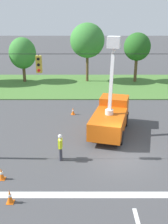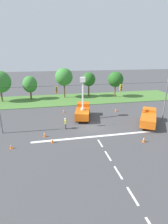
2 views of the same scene
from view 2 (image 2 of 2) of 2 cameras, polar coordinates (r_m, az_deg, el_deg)
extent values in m
plane|color=#424244|center=(27.93, 1.87, -4.61)|extent=(200.00, 200.00, 0.00)
cube|color=#477533|center=(44.76, -3.55, 4.25)|extent=(56.00, 12.00, 0.10)
cube|color=silver|center=(24.60, 3.95, -7.95)|extent=(17.60, 0.50, 0.01)
cube|color=silver|center=(22.90, 5.31, -10.10)|extent=(0.20, 2.00, 0.01)
cube|color=silver|center=(20.45, 7.82, -13.97)|extent=(0.20, 2.00, 0.01)
cube|color=silver|center=(18.16, 11.10, -18.81)|extent=(0.20, 2.00, 0.01)
cube|color=silver|center=(16.11, 15.57, -24.87)|extent=(0.20, 2.00, 0.01)
cylinder|color=slate|center=(32.31, 25.02, 3.55)|extent=(0.20, 0.20, 7.20)
cylinder|color=black|center=(26.09, 2.02, 8.87)|extent=(26.00, 0.03, 0.03)
cylinder|color=black|center=(25.39, -9.03, 8.28)|extent=(0.02, 0.02, 0.10)
cube|color=gold|center=(25.49, -8.97, 7.11)|extent=(0.32, 0.28, 0.96)
cylinder|color=black|center=(25.27, -8.99, 7.75)|extent=(0.16, 0.05, 0.16)
cylinder|color=black|center=(25.33, -8.95, 7.04)|extent=(0.16, 0.05, 0.16)
cylinder|color=red|center=(25.39, -8.92, 6.33)|extent=(0.16, 0.05, 0.16)
cylinder|color=black|center=(27.66, 12.05, 8.91)|extent=(0.02, 0.02, 0.10)
cube|color=gold|center=(27.75, 11.98, 7.84)|extent=(0.32, 0.28, 0.96)
cylinder|color=red|center=(27.55, 12.15, 8.43)|extent=(0.16, 0.05, 0.16)
cylinder|color=black|center=(27.60, 12.11, 7.77)|extent=(0.16, 0.05, 0.16)
cylinder|color=black|center=(27.66, 12.06, 7.12)|extent=(0.16, 0.05, 0.16)
cylinder|color=brown|center=(46.34, -25.28, 4.61)|extent=(0.39, 0.39, 2.61)
cylinder|color=brown|center=(46.10, -16.93, 5.36)|extent=(0.40, 0.40, 2.38)
ellipsoid|color=#387F33|center=(45.61, -17.24, 8.64)|extent=(3.51, 3.46, 4.05)
cylinder|color=brown|center=(46.20, -6.41, 6.82)|extent=(0.35, 0.35, 3.57)
ellipsoid|color=#387F33|center=(45.62, -6.57, 11.35)|extent=(4.45, 4.45, 4.43)
cylinder|color=brown|center=(47.04, 1.55, 6.92)|extent=(0.39, 0.39, 3.22)
ellipsoid|color=#235B1E|center=(46.53, 1.59, 10.64)|extent=(3.46, 3.29, 3.59)
cylinder|color=brown|center=(47.33, 10.07, 6.61)|extent=(0.29, 0.29, 3.05)
ellipsoid|color=#235B1E|center=(46.80, 10.28, 10.45)|extent=(3.96, 3.98, 3.95)
cube|color=#D6560F|center=(29.97, -0.53, -0.64)|extent=(3.23, 4.42, 1.29)
cube|color=#D6560F|center=(32.57, -0.24, 1.45)|extent=(2.57, 2.20, 1.87)
cube|color=#1E2838|center=(33.05, -0.18, 2.29)|extent=(1.92, 0.59, 0.84)
cube|color=black|center=(33.69, -0.15, 0.63)|extent=(2.27, 0.74, 0.30)
cylinder|color=black|center=(32.71, -2.11, -0.20)|extent=(0.52, 1.04, 1.00)
cylinder|color=black|center=(32.60, 1.60, -0.26)|extent=(0.52, 1.04, 1.00)
cylinder|color=black|center=(29.60, -2.66, -2.23)|extent=(0.52, 1.04, 1.00)
cylinder|color=black|center=(29.48, 1.45, -2.31)|extent=(0.52, 1.04, 1.00)
cylinder|color=silver|center=(29.99, -0.51, 1.02)|extent=(0.60, 0.60, 0.36)
cube|color=white|center=(29.88, -0.46, 5.37)|extent=(0.54, 1.23, 4.85)
cube|color=white|center=(29.89, -0.42, 10.55)|extent=(1.07, 1.00, 0.80)
cube|color=orange|center=(28.99, 20.19, -2.54)|extent=(4.29, 4.92, 1.23)
cube|color=orange|center=(31.93, 20.45, -0.31)|extent=(2.83, 2.76, 1.64)
cube|color=#1E2838|center=(32.48, 20.55, 0.52)|extent=(1.64, 1.12, 0.74)
cube|color=black|center=(33.11, 20.39, -0.88)|extent=(1.95, 1.36, 0.30)
cylinder|color=black|center=(31.96, 18.45, -1.62)|extent=(0.78, 0.99, 1.00)
cylinder|color=black|center=(31.96, 22.10, -2.04)|extent=(0.78, 0.99, 1.00)
cylinder|color=black|center=(28.49, 17.94, -3.99)|extent=(0.78, 0.99, 1.00)
cylinder|color=black|center=(28.49, 22.05, -4.46)|extent=(0.78, 0.99, 1.00)
cylinder|color=#383842|center=(26.99, -6.06, -4.58)|extent=(0.18, 0.18, 0.85)
cylinder|color=#383842|center=(26.81, -6.03, -4.74)|extent=(0.18, 0.18, 0.85)
cube|color=#D8EA26|center=(26.63, -6.09, -3.22)|extent=(0.25, 0.41, 0.60)
cube|color=silver|center=(26.63, -6.09, -3.22)|extent=(0.09, 0.42, 0.62)
cylinder|color=#D8EA26|center=(26.87, -6.14, -2.95)|extent=(0.11, 0.11, 0.55)
cylinder|color=#D8EA26|center=(26.36, -6.05, -3.37)|extent=(0.11, 0.11, 0.55)
sphere|color=tan|center=(26.47, -6.12, -2.35)|extent=(0.22, 0.22, 0.22)
sphere|color=white|center=(26.45, -6.13, -2.23)|extent=(0.26, 0.26, 0.26)
cube|color=orange|center=(23.37, -22.61, -10.91)|extent=(0.36, 0.36, 0.03)
cone|color=orange|center=(23.23, -22.71, -10.23)|extent=(0.24, 0.24, 0.60)
cylinder|color=white|center=(23.21, -22.72, -10.16)|extent=(0.15, 0.15, 0.11)
cube|color=orange|center=(34.53, -6.65, -0.16)|extent=(0.36, 0.36, 0.03)
cone|color=orange|center=(34.43, -6.67, 0.37)|extent=(0.26, 0.26, 0.65)
cylinder|color=white|center=(34.42, -6.68, 0.42)|extent=(0.16, 0.16, 0.12)
cube|color=orange|center=(35.48, 10.34, 0.16)|extent=(0.36, 0.36, 0.03)
cone|color=orange|center=(35.38, 10.37, 0.69)|extent=(0.26, 0.26, 0.65)
cylinder|color=white|center=(35.37, 10.37, 0.74)|extent=(0.16, 0.16, 0.12)
cube|color=orange|center=(24.35, 18.89, -9.23)|extent=(0.36, 0.36, 0.03)
cone|color=orange|center=(24.18, 18.99, -8.41)|extent=(0.30, 0.30, 0.75)
cylinder|color=white|center=(24.17, 19.00, -8.33)|extent=(0.19, 0.19, 0.13)
cube|color=orange|center=(25.07, -12.69, -7.84)|extent=(0.36, 0.36, 0.03)
cone|color=orange|center=(24.91, -12.75, -7.10)|extent=(0.27, 0.27, 0.69)
cylinder|color=white|center=(24.90, -12.76, -7.03)|extent=(0.17, 0.17, 0.12)
cube|color=orange|center=(23.31, -10.28, -9.77)|extent=(0.36, 0.36, 0.03)
cone|color=orange|center=(23.13, -10.33, -8.95)|extent=(0.29, 0.29, 0.72)
cylinder|color=white|center=(23.12, -10.34, -8.87)|extent=(0.18, 0.18, 0.13)
camera|label=1|loc=(11.03, 8.33, 6.87)|focal=42.00mm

